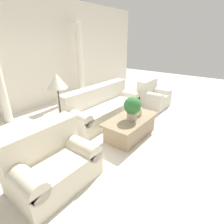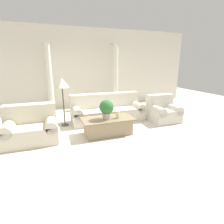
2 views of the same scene
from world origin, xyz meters
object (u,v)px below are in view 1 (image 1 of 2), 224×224
(potted_plant, at_px, (132,107))
(armchair, at_px, (153,96))
(sofa_long, at_px, (103,107))
(loveseat, at_px, (52,162))
(floor_lamp, at_px, (57,84))
(coffee_table, at_px, (131,127))

(potted_plant, xyz_separation_m, armchair, (2.06, 0.49, -0.38))
(sofa_long, distance_m, loveseat, 2.36)
(loveseat, height_order, floor_lamp, floor_lamp)
(loveseat, height_order, potted_plant, potted_plant)
(potted_plant, bearing_deg, floor_lamp, 131.18)
(loveseat, distance_m, coffee_table, 1.87)
(armchair, bearing_deg, potted_plant, -166.52)
(potted_plant, distance_m, floor_lamp, 1.55)
(armchair, bearing_deg, sofa_long, 159.12)
(potted_plant, distance_m, armchair, 2.15)
(sofa_long, distance_m, coffee_table, 1.14)
(coffee_table, bearing_deg, loveseat, 173.55)
(loveseat, relative_size, armchair, 1.35)
(floor_lamp, distance_m, armchair, 3.21)
(loveseat, bearing_deg, coffee_table, -6.45)
(loveseat, distance_m, potted_plant, 1.86)
(coffee_table, xyz_separation_m, armchair, (2.01, 0.45, 0.11))
(floor_lamp, xyz_separation_m, armchair, (3.03, -0.61, -0.88))
(sofa_long, height_order, loveseat, same)
(loveseat, bearing_deg, floor_lamp, 45.16)
(loveseat, bearing_deg, potted_plant, -8.15)
(potted_plant, height_order, armchair, potted_plant)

